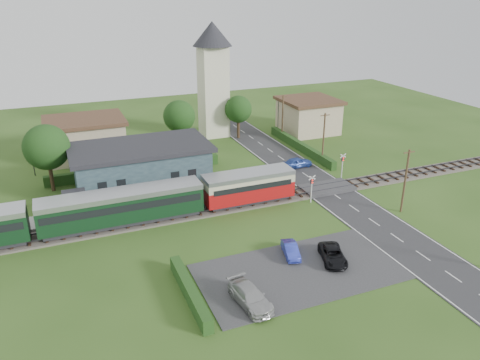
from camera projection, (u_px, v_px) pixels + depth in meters
name	position (u px, v px, depth m)	size (l,w,h in m)	color
ground	(257.00, 211.00, 50.17)	(120.00, 120.00, 0.00)	#2D4C19
railway_track	(249.00, 202.00, 51.84)	(76.00, 3.20, 0.49)	#4C443D
road	(336.00, 196.00, 53.66)	(6.00, 70.00, 0.05)	#28282B
car_park	(299.00, 272.00, 39.37)	(17.00, 9.00, 0.08)	#333335
crossing_deck	(327.00, 188.00, 55.30)	(6.20, 3.40, 0.45)	#333335
platform	(154.00, 205.00, 51.04)	(30.00, 3.00, 0.45)	gray
equipment_hut	(75.00, 204.00, 47.66)	(2.30, 2.30, 2.55)	beige
station_building	(142.00, 166.00, 55.05)	(16.00, 9.00, 5.30)	#253B43
train	(89.00, 211.00, 45.14)	(43.20, 2.90, 3.40)	#232328
church_tower	(213.00, 71.00, 71.97)	(6.00, 6.00, 17.60)	beige
house_west	(86.00, 138.00, 65.25)	(10.80, 8.80, 5.50)	tan
house_east	(308.00, 115.00, 76.64)	(8.80, 8.80, 5.50)	tan
hedge_carpark	(190.00, 292.00, 35.83)	(0.80, 9.00, 1.20)	#193814
hedge_roadside	(300.00, 146.00, 68.60)	(0.80, 18.00, 1.20)	#193814
hedge_station	(136.00, 170.00, 59.69)	(22.00, 0.80, 1.30)	#193814
tree_a	(47.00, 147.00, 53.10)	(5.20, 5.20, 8.00)	#332316
tree_b	(179.00, 116.00, 67.24)	(4.60, 4.60, 7.34)	#332316
tree_c	(238.00, 109.00, 72.58)	(4.20, 4.20, 6.78)	#332316
utility_pole_b	(405.00, 180.00, 48.62)	(1.40, 0.22, 7.00)	#473321
utility_pole_c	(324.00, 138.00, 62.31)	(1.40, 0.22, 7.00)	#473321
utility_pole_d	(283.00, 117.00, 72.58)	(1.40, 0.22, 7.00)	#473321
crossing_signal_near	(312.00, 185.00, 51.25)	(0.84, 0.28, 3.28)	silver
crossing_signal_far	(343.00, 162.00, 57.87)	(0.84, 0.28, 3.28)	silver
streetlamp_west	(31.00, 153.00, 58.43)	(0.30, 0.30, 5.15)	#3F3F47
streetlamp_east	(278.00, 112.00, 77.71)	(0.30, 0.30, 5.15)	#3F3F47
car_on_road	(298.00, 162.00, 61.94)	(1.60, 3.97, 1.35)	#2D4DA9
car_park_blue	(291.00, 250.00, 41.47)	(1.16, 3.33, 1.10)	#2836AA
car_park_silver	(250.00, 296.00, 35.01)	(1.92, 4.72, 1.37)	#AAAAAA
car_park_dark	(333.00, 255.00, 40.66)	(1.91, 4.14, 1.15)	black
pedestrian_near	(218.00, 187.00, 52.62)	(0.68, 0.44, 1.86)	gray
pedestrian_far	(76.00, 208.00, 47.87)	(0.80, 0.62, 1.65)	gray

